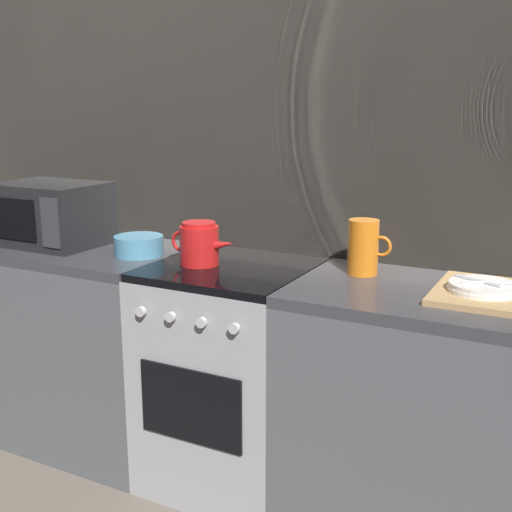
{
  "coord_description": "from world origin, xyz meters",
  "views": [
    {
      "loc": [
        1.18,
        -2.07,
        1.5
      ],
      "look_at": [
        0.11,
        0.0,
        0.95
      ],
      "focal_mm": 44.99,
      "sensor_mm": 36.0,
      "label": 1
    }
  ],
  "objects": [
    {
      "name": "back_wall",
      "position": [
        0.0,
        0.32,
        1.2
      ],
      "size": [
        3.6,
        0.05,
        2.4
      ],
      "color": "#A39989",
      "rests_on": "ground_plane"
    },
    {
      "name": "kettle",
      "position": [
        -0.12,
        -0.04,
        0.98
      ],
      "size": [
        0.28,
        0.15,
        0.17
      ],
      "color": "red",
      "rests_on": "stove_unit"
    },
    {
      "name": "counter_right",
      "position": [
        0.9,
        0.0,
        0.45
      ],
      "size": [
        1.2,
        0.6,
        0.9
      ],
      "color": "#515459",
      "rests_on": "ground_plane"
    },
    {
      "name": "mixing_bowl",
      "position": [
        -0.42,
        -0.02,
        0.94
      ],
      "size": [
        0.2,
        0.2,
        0.08
      ],
      "primitive_type": "cylinder",
      "color": "teal",
      "rests_on": "counter_left"
    },
    {
      "name": "microwave",
      "position": [
        -0.9,
        -0.02,
        1.04
      ],
      "size": [
        0.46,
        0.35,
        0.27
      ],
      "color": "black",
      "rests_on": "counter_left"
    },
    {
      "name": "pitcher",
      "position": [
        0.49,
        0.11,
        1.0
      ],
      "size": [
        0.16,
        0.11,
        0.2
      ],
      "color": "orange",
      "rests_on": "counter_right"
    },
    {
      "name": "ground_plane",
      "position": [
        0.0,
        0.0,
        0.0
      ],
      "size": [
        8.0,
        8.0,
        0.0
      ],
      "primitive_type": "plane",
      "color": "#6B6054"
    },
    {
      "name": "dish_pile",
      "position": [
        0.92,
        0.02,
        0.92
      ],
      "size": [
        0.3,
        0.4,
        0.06
      ],
      "color": "tan",
      "rests_on": "counter_right"
    },
    {
      "name": "stove_unit",
      "position": [
        -0.0,
        -0.0,
        0.45
      ],
      "size": [
        0.6,
        0.63,
        0.9
      ],
      "color": "#9E9EA3",
      "rests_on": "ground_plane"
    },
    {
      "name": "counter_left",
      "position": [
        -0.9,
        0.0,
        0.45
      ],
      "size": [
        1.2,
        0.6,
        0.9
      ],
      "color": "#515459",
      "rests_on": "ground_plane"
    }
  ]
}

